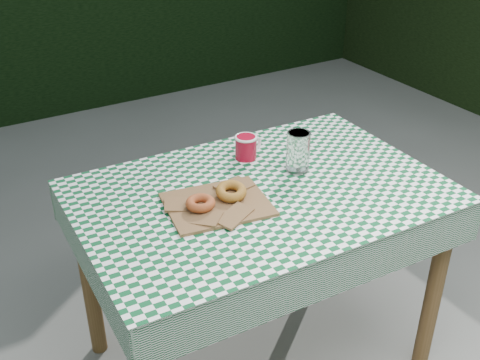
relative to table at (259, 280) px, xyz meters
name	(u,v)px	position (x,y,z in m)	size (l,w,h in m)	color
table	(259,280)	(0.00, 0.00, 0.00)	(1.19, 0.79, 0.75)	brown
tablecloth	(261,191)	(0.00, 0.00, 0.38)	(1.21, 0.81, 0.01)	#0A4521
paper_bag	(217,203)	(-0.17, -0.01, 0.39)	(0.32, 0.25, 0.02)	brown
bagel_front	(201,203)	(-0.23, -0.02, 0.41)	(0.09, 0.09, 0.03)	#9F4621
bagel_back	(231,191)	(-0.12, 0.00, 0.41)	(0.10, 0.10, 0.03)	#A06C21
coffee_mug	(246,147)	(0.08, 0.22, 0.42)	(0.15, 0.15, 0.09)	maroon
drinking_glass	(298,152)	(0.18, 0.05, 0.45)	(0.08, 0.08, 0.15)	white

